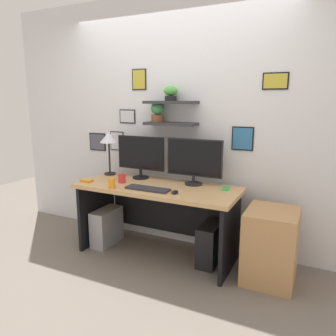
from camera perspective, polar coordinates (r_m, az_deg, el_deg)
ground_plane at (r=3.57m, az=-1.86°, el=-14.84°), size 8.00×8.00×0.00m
back_wall_assembly at (r=3.59m, az=1.23°, el=7.91°), size 4.40×0.24×2.70m
desk at (r=3.40m, az=-1.48°, el=-6.30°), size 1.67×0.68×0.75m
monitor_left at (r=3.58m, az=-4.80°, el=2.25°), size 0.57×0.18×0.46m
monitor_right at (r=3.31m, az=4.61°, el=1.43°), size 0.59×0.18×0.47m
keyboard at (r=3.15m, az=-3.59°, el=-3.65°), size 0.44×0.14×0.02m
computer_mouse at (r=3.02m, az=1.21°, el=-4.24°), size 0.06×0.09×0.03m
desk_lamp at (r=3.78m, az=-10.34°, el=4.82°), size 0.20×0.20×0.49m
cell_phone at (r=3.23m, az=10.15°, el=-3.55°), size 0.09×0.15×0.01m
coffee_mug at (r=3.44m, az=-8.09°, el=-1.81°), size 0.08×0.08×0.09m
pen_cup at (r=3.25m, az=-9.84°, el=-2.62°), size 0.07×0.07×0.10m
scissors_tray at (r=3.55m, az=-14.07°, el=-2.18°), size 0.12×0.08×0.02m
drawer_cabinet at (r=3.12m, az=17.54°, el=-12.84°), size 0.44×0.50×0.66m
computer_tower_left at (r=3.78m, az=-10.67°, el=-10.07°), size 0.18×0.40×0.41m
computer_tower_right at (r=3.34m, az=7.47°, el=-12.98°), size 0.18×0.40×0.41m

